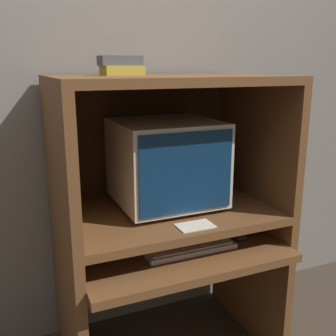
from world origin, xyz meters
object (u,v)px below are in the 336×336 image
(keyboard, at_px, (189,247))
(snack_bag, at_px, (220,183))
(mouse, at_px, (241,237))
(book_stack, at_px, (121,66))
(crt_monitor, at_px, (166,162))

(keyboard, relative_size, snack_bag, 2.82)
(keyboard, height_order, snack_bag, snack_bag)
(mouse, bearing_deg, book_stack, 150.16)
(crt_monitor, relative_size, book_stack, 2.59)
(keyboard, height_order, mouse, mouse)
(crt_monitor, bearing_deg, keyboard, -86.23)
(keyboard, xyz_separation_m, mouse, (0.26, -0.01, 0.00))
(crt_monitor, height_order, mouse, crt_monitor)
(mouse, distance_m, book_stack, 0.93)
(keyboard, bearing_deg, snack_bag, 40.34)
(keyboard, bearing_deg, book_stack, 128.20)
(keyboard, distance_m, book_stack, 0.83)
(keyboard, distance_m, mouse, 0.26)
(mouse, relative_size, snack_bag, 0.44)
(crt_monitor, distance_m, mouse, 0.49)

